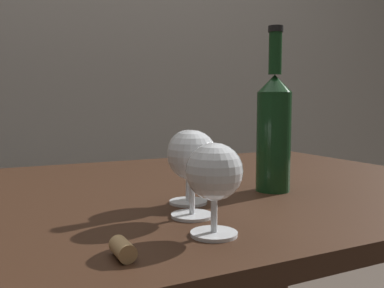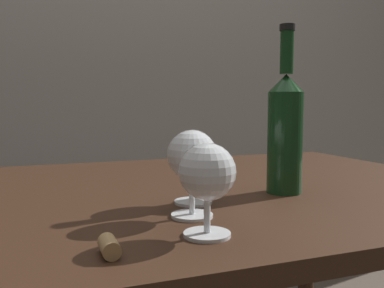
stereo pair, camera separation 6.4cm
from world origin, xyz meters
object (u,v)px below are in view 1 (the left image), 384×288
object	(u,v)px
wine_glass_rose	(192,157)
wine_bottle	(274,129)
cork	(123,249)
wine_glass_port	(188,154)
wine_glass_merlot	(214,174)

from	to	relation	value
wine_glass_rose	wine_bottle	size ratio (longest dim) A/B	0.42
wine_bottle	cork	bearing A→B (deg)	-149.60
wine_glass_rose	cork	world-z (taller)	wine_glass_rose
wine_glass_rose	wine_glass_port	xyz separation A→B (m)	(0.03, 0.08, -0.01)
wine_bottle	wine_glass_rose	bearing A→B (deg)	-156.24
wine_glass_merlot	wine_glass_port	size ratio (longest dim) A/B	0.96
wine_bottle	cork	world-z (taller)	wine_bottle
wine_glass_port	cork	distance (m)	0.29
wine_glass_merlot	cork	bearing A→B (deg)	-168.99
wine_glass_rose	wine_bottle	distance (m)	0.26
wine_glass_rose	wine_glass_merlot	bearing A→B (deg)	-98.55
wine_glass_rose	wine_glass_port	size ratio (longest dim) A/B	1.04
wine_glass_rose	cork	distance (m)	0.21
wine_glass_rose	cork	xyz separation A→B (m)	(-0.15, -0.12, -0.08)
cork	wine_glass_merlot	bearing A→B (deg)	11.01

